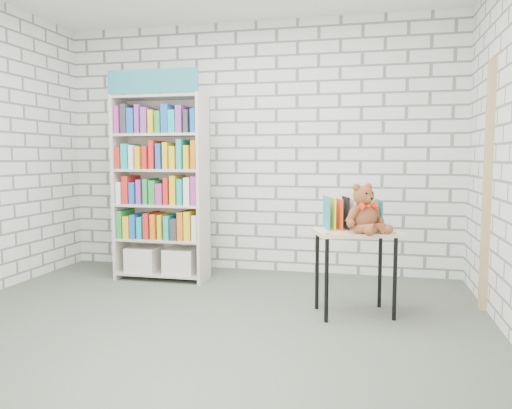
# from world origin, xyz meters

# --- Properties ---
(ground) EXTENTS (4.50, 4.50, 0.00)m
(ground) POSITION_xyz_m (0.00, 0.00, 0.00)
(ground) COLOR #4B5346
(ground) RESTS_ON ground
(room_shell) EXTENTS (4.52, 4.02, 2.81)m
(room_shell) POSITION_xyz_m (0.00, 0.00, 1.78)
(room_shell) COLOR silver
(room_shell) RESTS_ON ground
(bookshelf) EXTENTS (0.97, 0.38, 2.17)m
(bookshelf) POSITION_xyz_m (-0.87, 1.36, 0.99)
(bookshelf) COLOR beige
(bookshelf) RESTS_ON ground
(display_table) EXTENTS (0.76, 0.63, 0.70)m
(display_table) POSITION_xyz_m (1.16, 0.56, 0.60)
(display_table) COLOR #D7BF81
(display_table) RESTS_ON ground
(table_books) EXTENTS (0.49, 0.33, 0.27)m
(table_books) POSITION_xyz_m (1.13, 0.66, 0.84)
(table_books) COLOR teal
(table_books) RESTS_ON display_table
(teddy_bear) EXTENTS (0.38, 0.37, 0.39)m
(teddy_bear) POSITION_xyz_m (1.23, 0.48, 0.86)
(teddy_bear) COLOR brown
(teddy_bear) RESTS_ON display_table
(door_trim) EXTENTS (0.05, 0.12, 2.10)m
(door_trim) POSITION_xyz_m (2.23, 0.95, 1.05)
(door_trim) COLOR tan
(door_trim) RESTS_ON ground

